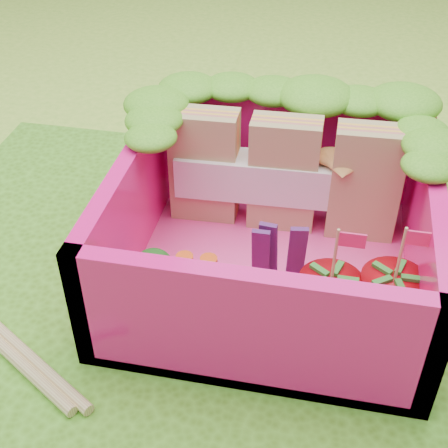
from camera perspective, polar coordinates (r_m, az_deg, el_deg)
name	(u,v)px	position (r m, az deg, el deg)	size (l,w,h in m)	color
ground	(166,299)	(2.74, -5.30, -6.83)	(14.00, 14.00, 0.00)	#83C136
placemat	(166,296)	(2.73, -5.32, -6.61)	(2.60, 2.60, 0.03)	#4C8C1F
bento_floor	(271,269)	(2.79, 4.29, -4.17)	(1.30, 1.30, 0.05)	#FF4199
bento_box	(273,225)	(2.63, 4.54, -0.13)	(1.30, 1.30, 0.55)	#FF1584
lettuce_ruffle	(290,107)	(2.82, 6.09, 10.60)	(1.43, 0.77, 0.11)	#3A921A
sandwich_stack	(285,175)	(2.87, 5.59, 4.48)	(1.06, 0.21, 0.55)	#A78358
broccoli	(148,272)	(2.49, -6.99, -4.39)	(0.34, 0.34, 0.26)	#699548
carrot_sticks	(197,283)	(2.49, -2.46, -5.39)	(0.16, 0.09, 0.28)	#E94F13
purple_wedges	(275,258)	(2.52, 4.69, -3.15)	(0.21, 0.07, 0.38)	#43164E
strawberry_left	(328,302)	(2.45, 9.52, -7.03)	(0.25, 0.25, 0.49)	red
strawberry_right	(390,301)	(2.50, 14.92, -6.83)	(0.25, 0.25, 0.49)	red
snap_peas	(357,307)	(2.61, 12.07, -7.44)	(0.65, 0.58, 0.05)	#6AB237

